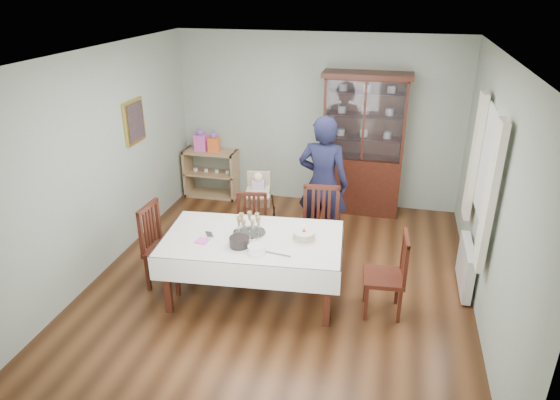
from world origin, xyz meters
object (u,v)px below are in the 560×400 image
(gift_bag_orange, at_px, (214,143))
(sideboard, at_px, (211,173))
(chair_far_left, at_px, (251,243))
(china_cabinet, at_px, (363,143))
(chair_end_left, at_px, (168,262))
(birthday_cake, at_px, (304,236))
(chair_far_right, at_px, (319,245))
(gift_bag_pink, at_px, (200,141))
(high_chair, at_px, (259,212))
(dining_table, at_px, (253,266))
(woman, at_px, (323,184))
(champagne_tray, at_px, (249,229))
(chair_end_right, at_px, (384,290))

(gift_bag_orange, bearing_deg, sideboard, 166.52)
(chair_far_left, height_order, gift_bag_orange, gift_bag_orange)
(china_cabinet, relative_size, chair_end_left, 2.11)
(chair_end_left, relative_size, birthday_cake, 3.69)
(gift_bag_orange, bearing_deg, chair_far_right, -42.27)
(gift_bag_pink, xyz_separation_m, gift_bag_orange, (0.23, 0.00, -0.01))
(sideboard, relative_size, gift_bag_orange, 2.72)
(gift_bag_pink, height_order, gift_bag_orange, gift_bag_pink)
(birthday_cake, xyz_separation_m, gift_bag_orange, (-1.99, 2.59, 0.14))
(high_chair, distance_m, gift_bag_pink, 1.89)
(chair_end_left, relative_size, gift_bag_orange, 3.11)
(chair_far_right, bearing_deg, china_cabinet, 73.14)
(sideboard, xyz_separation_m, birthday_cake, (2.08, -2.61, 0.41))
(sideboard, distance_m, birthday_cake, 3.36)
(dining_table, xyz_separation_m, chair_far_left, (-0.24, 0.73, -0.11))
(china_cabinet, height_order, woman, china_cabinet)
(china_cabinet, xyz_separation_m, birthday_cake, (-0.42, -2.59, -0.31))
(sideboard, xyz_separation_m, champagne_tray, (1.45, -2.61, 0.43))
(chair_end_right, relative_size, champagne_tray, 2.56)
(china_cabinet, bearing_deg, chair_far_right, -100.58)
(chair_far_right, height_order, gift_bag_pink, gift_bag_pink)
(china_cabinet, relative_size, gift_bag_orange, 6.57)
(chair_end_left, bearing_deg, chair_far_right, -62.34)
(high_chair, distance_m, birthday_cake, 1.69)
(dining_table, relative_size, chair_far_right, 1.99)
(chair_far_left, height_order, champagne_tray, champagne_tray)
(chair_end_left, distance_m, gift_bag_pink, 2.82)
(dining_table, height_order, chair_end_right, chair_end_right)
(chair_end_left, distance_m, champagne_tray, 1.13)
(dining_table, height_order, china_cabinet, china_cabinet)
(sideboard, distance_m, chair_end_left, 2.74)
(chair_far_left, bearing_deg, champagne_tray, -83.70)
(chair_far_left, relative_size, champagne_tray, 2.42)
(champagne_tray, bearing_deg, chair_far_right, 45.36)
(chair_end_left, bearing_deg, gift_bag_pink, 15.04)
(high_chair, height_order, champagne_tray, champagne_tray)
(chair_end_left, bearing_deg, chair_far_left, -45.60)
(champagne_tray, relative_size, birthday_cake, 1.34)
(sideboard, xyz_separation_m, high_chair, (1.18, -1.24, -0.02))
(chair_end_right, xyz_separation_m, woman, (-0.91, 1.35, 0.64))
(birthday_cake, bearing_deg, chair_end_right, -3.66)
(dining_table, relative_size, high_chair, 2.15)
(chair_end_right, distance_m, champagne_tray, 1.64)
(chair_far_right, bearing_deg, sideboard, 132.27)
(chair_end_right, relative_size, gift_bag_orange, 2.89)
(chair_end_right, xyz_separation_m, birthday_cake, (-0.92, 0.06, 0.53))
(china_cabinet, distance_m, chair_end_right, 2.82)
(high_chair, bearing_deg, chair_far_right, -44.81)
(dining_table, relative_size, woman, 1.13)
(dining_table, distance_m, high_chair, 1.48)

